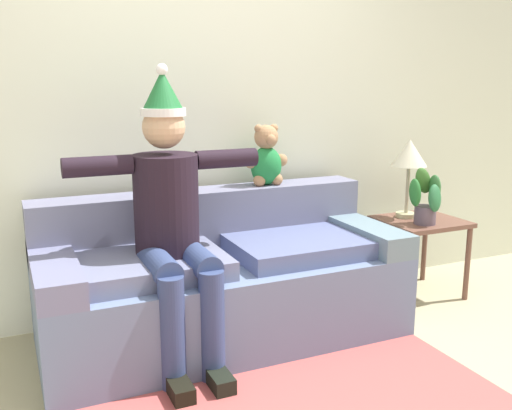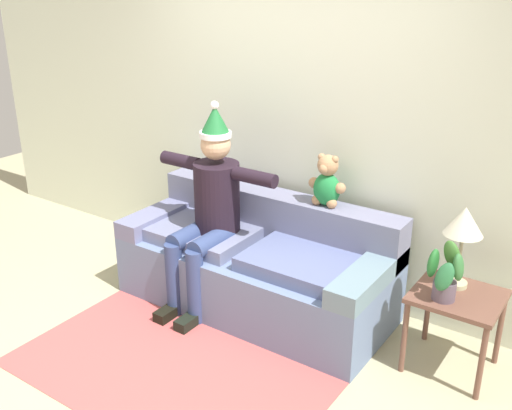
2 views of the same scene
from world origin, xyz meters
The scene contains 9 objects.
ground_plane centered at (0.00, 0.00, 0.00)m, with size 10.00×10.00×0.00m, color tan.
back_wall centered at (0.00, 1.55, 1.35)m, with size 7.00×0.10×2.70m, color silver.
couch centered at (0.00, 1.03, 0.33)m, with size 2.04×0.87×0.82m.
person_seated centered at (-0.33, 0.87, 0.79)m, with size 1.02×0.77×1.54m.
teddy_bear centered at (0.41, 1.30, 0.99)m, with size 0.29×0.17×0.38m.
side_table centered at (1.46, 1.07, 0.45)m, with size 0.53×0.49×0.54m.
table_lamp centered at (1.42, 1.17, 0.95)m, with size 0.24×0.24×0.54m.
potted_plant centered at (1.40, 0.96, 0.70)m, with size 0.23×0.22×0.38m.
area_rug centered at (0.00, 0.00, 0.00)m, with size 2.02×1.16×0.01m, color #BC514F.
Camera 2 is at (2.25, -2.28, 2.41)m, focal length 41.89 mm.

